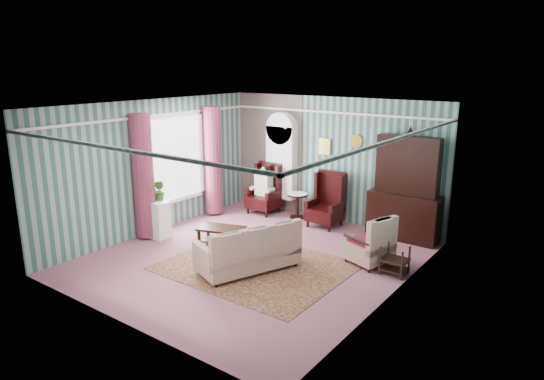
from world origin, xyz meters
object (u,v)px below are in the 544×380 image
Objects in this scene: wingback_right at (325,200)px; round_side_table at (297,206)px; plant_stand at (157,219)px; floral_armchair at (370,236)px; seated_woman at (264,190)px; bookcase at (281,168)px; wingback_left at (264,189)px; sofa at (248,246)px; dresser_hutch at (406,185)px; nest_table at (395,260)px; coffee_table at (222,237)px.

wingback_right is 2.08× the size of round_side_table.
plant_stand is 4.51m from floral_armchair.
seated_woman is 0.96m from round_side_table.
seated_woman reaches higher than plant_stand.
round_side_table is at bearing -20.27° from bookcase.
wingback_left is 0.97m from round_side_table.
seated_woman is 1.09× the size of floral_armchair.
floral_armchair is (3.50, -1.38, -0.05)m from seated_woman.
plant_stand is 0.74× the size of floral_armchair.
seated_woman is 1.97× the size of round_side_table.
dresser_hutch is at bearing -5.29° from sofa.
round_side_table is at bearing 151.80° from nest_table.
dresser_hutch is 2.54× the size of coffee_table.
dresser_hutch is 2.00× the size of seated_woman.
seated_woman reaches higher than nest_table.
wingback_right is at bearing 47.16° from plant_stand.
seated_woman is (-3.50, -0.27, -0.59)m from dresser_hutch.
dresser_hutch reaches higher than wingback_left.
dresser_hutch is 3.96m from coffee_table.
bookcase is at bearing 57.34° from seated_woman.
sofa is at bearing -147.85° from nest_table.
seated_woman is at bearing 73.78° from plant_stand.
coffee_table is (1.48, 0.42, -0.20)m from plant_stand.
dresser_hutch is 1.89× the size of wingback_right.
round_side_table is 3.24m from sofa.
dresser_hutch reaches higher than wingback_right.
dresser_hutch reaches higher than coffee_table.
bookcase reaches higher than coffee_table.
floral_armchair reaches higher than nest_table.
plant_stand reaches higher than coffee_table.
bookcase is 1.07m from round_side_table.
round_side_table reaches higher than coffee_table.
nest_table is at bearing -33.75° from wingback_right.
coffee_table is at bearing -167.04° from nest_table.
wingback_right is 1.35× the size of coffee_table.
bookcase is 4.15× the size of nest_table.
nest_table is at bearing -20.85° from wingback_left.
nest_table is 5.02m from plant_stand.
wingback_right is at bearing -171.23° from dresser_hutch.
seated_woman is at bearing 180.00° from wingback_right.
wingback_left is 0.68× the size of sofa.
wingback_left reaches higher than round_side_table.
bookcase is at bearing 165.43° from wingback_right.
nest_table is at bearing 13.84° from plant_stand.
dresser_hutch is 3.56m from seated_woman.
wingback_right reaches higher than floral_armchair.
sofa is at bearing 152.03° from floral_armchair.
dresser_hutch is at bearing 2.64° from round_side_table.
coffee_table is (0.68, -2.33, -0.39)m from seated_woman.
plant_stand is at bearing -106.22° from seated_woman.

